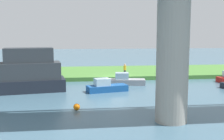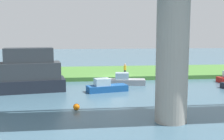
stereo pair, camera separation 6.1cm
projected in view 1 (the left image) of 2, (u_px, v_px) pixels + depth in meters
ground_plane at (117, 81)px, 34.17m from camera, size 160.00×160.00×0.00m
grassy_bank at (111, 72)px, 40.04m from camera, size 80.00×12.00×0.50m
bridge_pylon at (173, 52)px, 17.56m from camera, size 2.06×2.06×9.15m
person_on_bank at (125, 69)px, 36.28m from camera, size 0.37×0.37×1.39m
mooring_post at (159, 71)px, 36.74m from camera, size 0.20×0.20×0.70m
pontoon_yellow at (20, 74)px, 27.46m from camera, size 9.73×4.50×4.79m
houseboat_blue at (126, 80)px, 31.46m from camera, size 4.31×2.09×1.38m
riverboat_paddlewheel at (106, 87)px, 27.66m from camera, size 4.27×2.31×1.35m
marker_buoy at (77, 107)px, 20.81m from camera, size 0.50×0.50×0.50m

